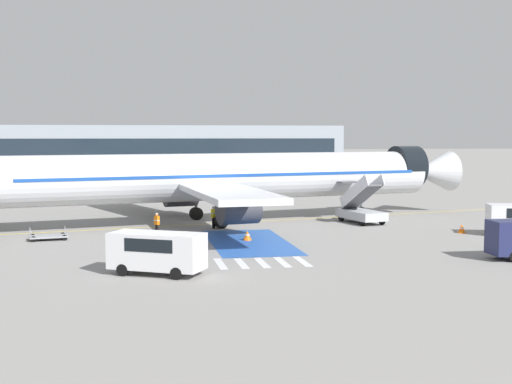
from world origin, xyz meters
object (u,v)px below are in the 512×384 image
(boarding_stairs_forward, at_px, (361,211))
(ground_crew_0, at_px, (157,223))
(airliner, at_px, (220,177))
(ground_crew_1, at_px, (214,215))
(baggage_cart, at_px, (48,236))
(traffic_cone_0, at_px, (247,235))
(terminal_building, at_px, (97,149))
(service_van_0, at_px, (157,250))
(fuel_tanker, at_px, (139,184))
(traffic_cone_2, at_px, (462,229))

(boarding_stairs_forward, height_order, ground_crew_0, boarding_stairs_forward)
(airliner, relative_size, boarding_stairs_forward, 8.48)
(boarding_stairs_forward, xyz_separation_m, ground_crew_1, (-12.54, -1.18, -0.00))
(baggage_cart, relative_size, ground_crew_1, 1.61)
(traffic_cone_0, distance_m, terminal_building, 95.74)
(boarding_stairs_forward, relative_size, service_van_0, 1.04)
(baggage_cart, relative_size, terminal_building, 0.03)
(baggage_cart, height_order, ground_crew_0, ground_crew_0)
(traffic_cone_0, relative_size, terminal_building, 0.01)
(boarding_stairs_forward, xyz_separation_m, ground_crew_0, (-17.12, -4.69, -0.04))
(fuel_tanker, distance_m, ground_crew_1, 25.14)
(fuel_tanker, relative_size, traffic_cone_0, 14.36)
(ground_crew_0, bearing_deg, ground_crew_1, 93.82)
(traffic_cone_2, relative_size, terminal_building, 0.01)
(airliner, height_order, ground_crew_1, airliner)
(boarding_stairs_forward, distance_m, traffic_cone_2, 9.12)
(fuel_tanker, xyz_separation_m, ground_crew_1, (5.42, -24.54, -0.87))
(baggage_cart, relative_size, traffic_cone_0, 4.12)
(airliner, distance_m, boarding_stairs_forward, 12.09)
(ground_crew_0, relative_size, traffic_cone_2, 2.48)
(traffic_cone_0, relative_size, traffic_cone_2, 1.00)
(ground_crew_0, height_order, terminal_building, terminal_building)
(traffic_cone_0, height_order, traffic_cone_2, traffic_cone_0)
(airliner, relative_size, traffic_cone_0, 68.45)
(baggage_cart, height_order, traffic_cone_0, baggage_cart)
(ground_crew_0, bearing_deg, traffic_cone_2, 49.82)
(airliner, distance_m, fuel_tanker, 22.48)
(traffic_cone_2, bearing_deg, terminal_building, 108.08)
(service_van_0, relative_size, terminal_building, 0.05)
(terminal_building, bearing_deg, baggage_cart, -89.69)
(ground_crew_0, bearing_deg, traffic_cone_0, 28.09)
(traffic_cone_0, bearing_deg, baggage_cart, 169.53)
(airliner, bearing_deg, traffic_cone_2, 48.49)
(fuel_tanker, height_order, ground_crew_0, fuel_tanker)
(baggage_cart, distance_m, ground_crew_0, 7.65)
(airliner, xyz_separation_m, baggage_cart, (-13.10, -7.34, -3.60))
(ground_crew_0, distance_m, traffic_cone_0, 7.00)
(terminal_building, bearing_deg, fuel_tanker, -83.48)
(service_van_0, relative_size, traffic_cone_2, 7.79)
(ground_crew_0, height_order, ground_crew_1, ground_crew_1)
(boarding_stairs_forward, distance_m, service_van_0, 26.18)
(traffic_cone_2, distance_m, terminal_building, 98.82)
(boarding_stairs_forward, relative_size, baggage_cart, 1.96)
(service_van_0, height_order, terminal_building, terminal_building)
(baggage_cart, xyz_separation_m, traffic_cone_0, (13.72, -2.54, 0.09))
(boarding_stairs_forward, relative_size, fuel_tanker, 0.56)
(traffic_cone_2, bearing_deg, traffic_cone_0, -177.48)
(fuel_tanker, bearing_deg, ground_crew_1, -174.76)
(traffic_cone_0, bearing_deg, terminal_building, 98.54)
(service_van_0, height_order, traffic_cone_0, service_van_0)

